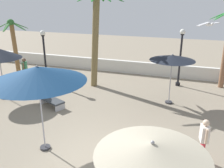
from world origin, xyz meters
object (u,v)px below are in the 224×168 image
lounge_chair_2 (49,98)px  seagull_0 (209,24)px  patio_umbrella_2 (172,58)px  patio_umbrella_4 (152,151)px  palm_tree_1 (14,41)px  guest_2 (25,69)px  lamp_post_1 (45,54)px  guest_1 (204,137)px  patio_umbrella_5 (37,74)px  lamp_post_0 (180,55)px  palm_tree_2 (96,27)px

lounge_chair_2 → seagull_0: seagull_0 is taller
patio_umbrella_2 → patio_umbrella_4: 7.77m
palm_tree_1 → guest_2: palm_tree_1 is taller
lamp_post_1 → guest_2: bearing=-148.3°
patio_umbrella_2 → palm_tree_1: bearing=173.6°
palm_tree_1 → lounge_chair_2: palm_tree_1 is taller
patio_umbrella_2 → lounge_chair_2: size_ratio=1.35×
guest_1 → patio_umbrella_5: bearing=-168.5°
patio_umbrella_2 → lamp_post_1: bearing=175.2°
lamp_post_0 → lamp_post_1: lamp_post_0 is taller
guest_1 → lamp_post_0: bearing=100.4°
lamp_post_1 → seagull_0: 9.89m
palm_tree_2 → seagull_0: palm_tree_2 is taller
lounge_chair_2 → lamp_post_0: bearing=41.4°
patio_umbrella_4 → lounge_chair_2: 8.40m
palm_tree_2 → guest_1: size_ratio=3.76×
palm_tree_2 → guest_2: (-4.33, -1.23, -2.54)m
patio_umbrella_4 → seagull_0: bearing=79.9°
lamp_post_0 → lounge_chair_2: bearing=-138.6°
patio_umbrella_4 → lamp_post_1: (-8.16, 8.41, -0.41)m
guest_2 → lamp_post_1: bearing=31.7°
patio_umbrella_2 → lounge_chair_2: 6.42m
palm_tree_1 → palm_tree_2: (5.94, 0.04, 1.11)m
guest_2 → seagull_0: (10.19, -2.34, 3.22)m
lamp_post_0 → guest_1: bearing=-79.6°
patio_umbrella_2 → palm_tree_1: palm_tree_1 is taller
lamp_post_0 → guest_1: lamp_post_0 is taller
lounge_chair_2 → guest_2: 3.93m
palm_tree_2 → lamp_post_0: bearing=19.9°
patio_umbrella_2 → guest_2: size_ratio=1.53×
palm_tree_2 → guest_2: palm_tree_2 is taller
patio_umbrella_2 → guest_1: (1.58, -4.50, -1.46)m
lamp_post_0 → lamp_post_1: bearing=-164.1°
lamp_post_1 → lamp_post_0: bearing=15.9°
palm_tree_2 → lounge_chair_2: palm_tree_2 is taller
lamp_post_1 → seagull_0: size_ratio=3.84×
patio_umbrella_4 → guest_2: (-9.23, 7.75, -1.25)m
patio_umbrella_4 → palm_tree_1: bearing=140.5°
palm_tree_1 → lamp_post_1: size_ratio=1.17×
palm_tree_1 → guest_2: bearing=-36.4°
lounge_chair_2 → guest_1: 7.60m
patio_umbrella_2 → lamp_post_0: bearing=85.8°
patio_umbrella_5 → palm_tree_2: size_ratio=0.55×
guest_1 → seagull_0: 3.98m
palm_tree_2 → lamp_post_0: 5.25m
palm_tree_1 → patio_umbrella_2: bearing=-6.4°
patio_umbrella_2 → lamp_post_0: (0.21, 2.92, -0.42)m
lamp_post_0 → seagull_0: size_ratio=4.00×
lamp_post_0 → guest_2: lamp_post_0 is taller
palm_tree_2 → guest_1: palm_tree_2 is taller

